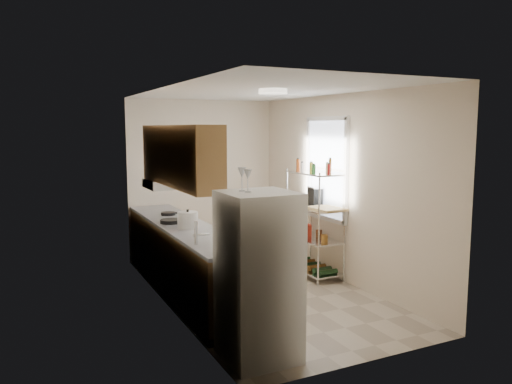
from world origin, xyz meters
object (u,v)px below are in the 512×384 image
refrigerator (258,276)px  cutting_board (327,209)px  espresso_machine (315,196)px  frying_pan_large (171,221)px  rice_cooker (188,220)px

refrigerator → cutting_board: (1.90, 1.71, 0.24)m
cutting_board → refrigerator: bearing=-138.0°
espresso_machine → cutting_board: bearing=-95.5°
refrigerator → espresso_machine: (2.01, 2.18, 0.36)m
frying_pan_large → cutting_board: size_ratio=0.57×
rice_cooker → frying_pan_large: bearing=102.4°
refrigerator → espresso_machine: bearing=47.4°
frying_pan_large → espresso_machine: 2.18m
cutting_board → frying_pan_large: bearing=164.5°
refrigerator → frying_pan_large: refrigerator is taller
refrigerator → rice_cooker: size_ratio=6.12×
refrigerator → cutting_board: bearing=42.0°
rice_cooker → frying_pan_large: 0.44m
rice_cooker → espresso_machine: bearing=9.1°
refrigerator → rice_cooker: 1.87m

